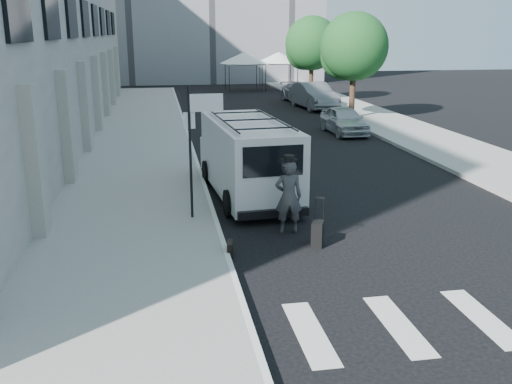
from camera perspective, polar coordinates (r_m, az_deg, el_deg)
name	(u,v)px	position (r m, az deg, el deg)	size (l,w,h in m)	color
ground	(318,262)	(12.89, 6.25, -6.93)	(120.00, 120.00, 0.00)	black
sidewalk_left	(141,137)	(27.86, -11.44, 5.39)	(4.50, 48.00, 0.15)	gray
sidewalk_right	(374,118)	(34.11, 11.73, 7.24)	(4.00, 56.00, 0.15)	gray
sign_pole	(199,124)	(14.83, -5.76, 6.77)	(1.03, 0.07, 3.50)	black
tree_near	(352,49)	(33.40, 9.54, 13.90)	(3.80, 3.83, 6.03)	black
tree_far	(310,45)	(42.01, 5.43, 14.39)	(3.80, 3.83, 6.03)	black
tent_left	(243,58)	(50.01, -1.29, 13.22)	(4.00, 4.00, 3.20)	black
tent_right	(279,58)	(51.07, 2.28, 13.27)	(4.00, 4.00, 3.20)	black
businessman	(289,197)	(14.35, 3.27, -0.47)	(0.69, 0.45, 1.90)	#39393C
briefcase	(230,249)	(13.09, -2.61, -5.69)	(0.12, 0.44, 0.34)	black
suitcase	(318,234)	(13.69, 6.18, -4.16)	(0.41, 0.49, 1.16)	black
cargo_van	(247,157)	(17.63, -0.90, 3.50)	(2.55, 6.32, 2.33)	silver
parked_car_a	(344,120)	(28.97, 8.81, 7.11)	(1.60, 3.98, 1.36)	#B3B7BC
parked_car_b	(314,96)	(38.31, 5.80, 9.56)	(1.80, 5.15, 1.70)	slate
parked_car_c	(300,93)	(41.89, 4.43, 9.87)	(1.87, 4.60, 1.33)	#A2A3AA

